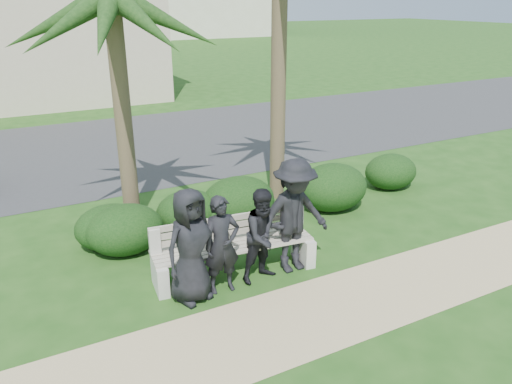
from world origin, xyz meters
TOP-DOWN VIEW (x-y plane):
  - ground at (0.00, 0.00)m, footprint 160.00×160.00m
  - footpath at (0.00, -1.80)m, footprint 30.00×1.60m
  - asphalt_street at (0.00, 8.00)m, footprint 160.00×8.00m
  - stucco_bldg_right at (-1.00, 18.00)m, footprint 8.40×8.40m
  - park_bench at (-0.94, -0.24)m, footprint 2.67×0.89m
  - man_a at (-1.80, -0.60)m, footprint 0.97×0.77m
  - man_b at (-1.31, -0.60)m, footprint 0.58×0.40m
  - man_c at (-0.59, -0.60)m, footprint 0.82×0.69m
  - man_d at (-0.03, -0.56)m, footprint 1.24×0.72m
  - hedge_a at (-2.29, 1.36)m, footprint 1.35×1.11m
  - hedge_b at (-2.49, 1.66)m, footprint 1.24×1.02m
  - hedge_c at (-0.74, 1.60)m, footprint 0.99×0.82m
  - hedge_d at (0.01, 1.53)m, footprint 1.48×1.22m
  - hedge_e at (2.08, 1.25)m, footprint 1.53×1.26m
  - hedge_f at (4.03, 1.63)m, footprint 1.27×1.05m
  - hedge_extra at (-1.01, 1.66)m, footprint 1.24×1.02m
  - palm_left at (-1.86, 2.57)m, footprint 3.00×3.00m

SIDE VIEW (x-z plane):
  - ground at x=0.00m, z-range 0.00..0.00m
  - footpath at x=0.00m, z-range -0.01..0.01m
  - asphalt_street at x=0.00m, z-range -0.01..0.01m
  - hedge_c at x=-0.74m, z-range 0.00..0.65m
  - hedge_b at x=-2.49m, z-range 0.00..0.81m
  - hedge_extra at x=-1.01m, z-range 0.00..0.81m
  - park_bench at x=-0.94m, z-range -0.04..0.87m
  - hedge_f at x=4.03m, z-range 0.00..0.83m
  - hedge_a at x=-2.29m, z-range 0.00..0.88m
  - hedge_d at x=0.01m, z-range 0.00..0.96m
  - hedge_e at x=2.08m, z-range 0.00..1.00m
  - man_c at x=-0.59m, z-range 0.00..1.52m
  - man_b at x=-1.31m, z-range 0.00..1.54m
  - man_a at x=-1.80m, z-range 0.00..1.74m
  - man_d at x=-0.03m, z-range 0.00..1.90m
  - stucco_bldg_right at x=-1.00m, z-range 0.01..7.31m
  - palm_left at x=-1.86m, z-range 1.58..6.64m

